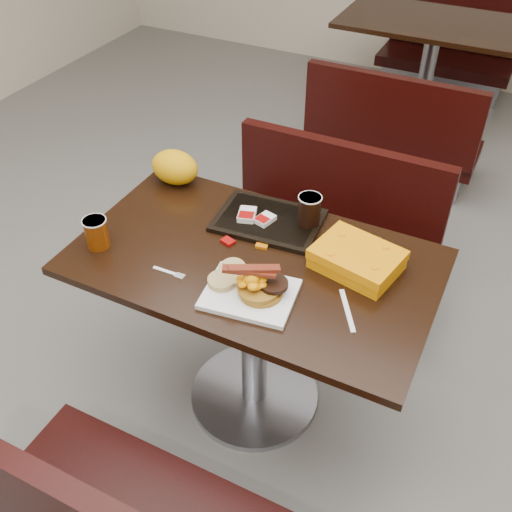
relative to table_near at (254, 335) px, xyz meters
The scene contains 25 objects.
floor 0.38m from the table_near, ahead, with size 6.00×7.00×0.01m, color slate.
table_near is the anchor object (origin of this frame).
bench_near_s 0.70m from the table_near, 90.00° to the right, with size 1.00×0.46×0.72m, color black, non-canonical shape.
bench_near_n 0.70m from the table_near, 90.00° to the left, with size 1.00×0.46×0.72m, color black, non-canonical shape.
table_far 2.60m from the table_near, 90.00° to the left, with size 1.20×0.70×0.75m, color black, non-canonical shape.
bench_far_s 1.90m from the table_near, 90.00° to the left, with size 1.00×0.46×0.72m, color black, non-canonical shape.
bench_far_n 3.30m from the table_near, 90.00° to the left, with size 1.00×0.46×0.72m, color black, non-canonical shape.
platter 0.42m from the table_near, 67.47° to the right, with size 0.28×0.21×0.02m, color white.
pancake_stack 0.45m from the table_near, 56.79° to the right, with size 0.13×0.13×0.03m, color #9C6A1A.
sausage_patty 0.47m from the table_near, 44.75° to the right, with size 0.09×0.09×0.01m, color black.
scrambled_eggs 0.48m from the table_near, 65.91° to the right, with size 0.09×0.08×0.05m, color #FF9E05.
bacon_strips 0.51m from the table_near, 68.25° to the right, with size 0.16×0.07×0.01m, color #4D050B, non-canonical shape.
muffin_bottom 0.44m from the table_near, 99.65° to the right, with size 0.09×0.09×0.02m, color tan.
muffin_top 0.43m from the table_near, 94.66° to the right, with size 0.09×0.09×0.02m, color tan.
coffee_cup_near 0.68m from the table_near, 161.02° to the right, with size 0.08×0.08×0.11m, color #9B3A05.
fork 0.48m from the table_near, 141.43° to the right, with size 0.11×0.02×0.00m, color white, non-canonical shape.
knife 0.53m from the table_near, 14.41° to the right, with size 0.18×0.01×0.00m, color white.
condiment_syrup 0.39m from the table_near, 92.99° to the left, with size 0.04×0.03×0.01m, color #C05F08.
condiment_ketchup 0.40m from the table_near, 163.14° to the left, with size 0.04×0.03×0.01m, color #8C0504.
tray 0.44m from the table_near, 101.87° to the left, with size 0.37×0.26×0.02m, color black.
hashbrown_sleeve_left 0.45m from the table_near, 123.34° to the left, with size 0.06×0.08×0.02m, color silver.
hashbrown_sleeve_right 0.44m from the table_near, 104.53° to the left, with size 0.05×0.07×0.02m, color silver.
coffee_cup_far 0.52m from the table_near, 69.05° to the left, with size 0.08×0.08×0.11m, color black.
clamshell 0.53m from the table_near, 18.63° to the left, with size 0.27×0.20×0.07m, color orange.
paper_bag 0.71m from the table_near, 149.72° to the left, with size 0.19×0.14×0.13m, color #DF9C07.
Camera 1 is at (0.66, -1.32, 2.01)m, focal length 41.19 mm.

